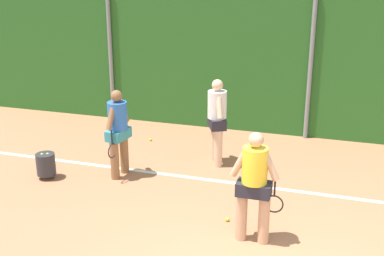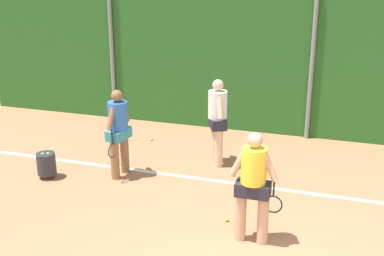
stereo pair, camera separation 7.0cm
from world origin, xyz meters
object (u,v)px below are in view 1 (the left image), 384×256
player_midcourt (118,129)px  tennis_ball_3 (227,219)px  tennis_ball_1 (218,143)px  player_backcourt_far (217,117)px  player_foreground_near (254,182)px  tennis_ball_0 (114,155)px  tennis_ball_6 (150,140)px  ball_hopper (46,164)px

player_midcourt → tennis_ball_3: (2.41, -1.13, -0.92)m
player_midcourt → tennis_ball_1: bearing=155.5°
player_backcourt_far → tennis_ball_1: (-0.22, 1.03, -0.96)m
player_foreground_near → tennis_ball_0: 4.33m
player_midcourt → tennis_ball_3: size_ratio=25.89×
tennis_ball_1 → tennis_ball_6: size_ratio=1.00×
tennis_ball_3 → tennis_ball_1: bearing=106.8°
tennis_ball_3 → tennis_ball_6: same height
tennis_ball_1 → tennis_ball_3: size_ratio=1.00×
player_midcourt → ball_hopper: player_midcourt is taller
player_foreground_near → tennis_ball_6: player_foreground_near is taller
tennis_ball_6 → tennis_ball_3: bearing=-50.4°
player_backcourt_far → tennis_ball_3: 2.60m
tennis_ball_1 → tennis_ball_3: bearing=-73.2°
player_backcourt_far → tennis_ball_0: (-2.18, -0.29, -0.96)m
player_midcourt → tennis_ball_3: bearing=73.2°
player_backcourt_far → tennis_ball_6: size_ratio=26.74×
player_backcourt_far → tennis_ball_6: bearing=-140.5°
player_foreground_near → player_backcourt_far: bearing=114.5°
tennis_ball_3 → player_foreground_near: bearing=-42.6°
player_foreground_near → player_midcourt: 3.30m
player_backcourt_far → tennis_ball_0: size_ratio=26.74×
tennis_ball_3 → tennis_ball_6: size_ratio=1.00×
tennis_ball_0 → player_midcourt: bearing=-57.7°
player_midcourt → ball_hopper: size_ratio=3.33×
ball_hopper → tennis_ball_1: (2.70, 2.73, -0.26)m
player_foreground_near → ball_hopper: size_ratio=3.35×
player_backcourt_far → ball_hopper: size_ratio=3.44×
ball_hopper → tennis_ball_6: bearing=65.5°
ball_hopper → tennis_ball_3: ball_hopper is taller
player_midcourt → tennis_ball_0: 1.38m
player_foreground_near → tennis_ball_6: bearing=130.3°
tennis_ball_0 → tennis_ball_6: same height
player_backcourt_far → tennis_ball_0: bearing=-108.6°
player_midcourt → tennis_ball_6: player_midcourt is taller
tennis_ball_1 → tennis_ball_3: 3.47m
tennis_ball_0 → tennis_ball_1: 2.36m
player_backcourt_far → tennis_ball_3: size_ratio=26.74×
player_foreground_near → tennis_ball_1: size_ratio=26.04×
ball_hopper → tennis_ball_6: ball_hopper is taller
player_midcourt → tennis_ball_6: (-0.15, 1.97, -0.92)m
player_foreground_near → tennis_ball_6: 4.77m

